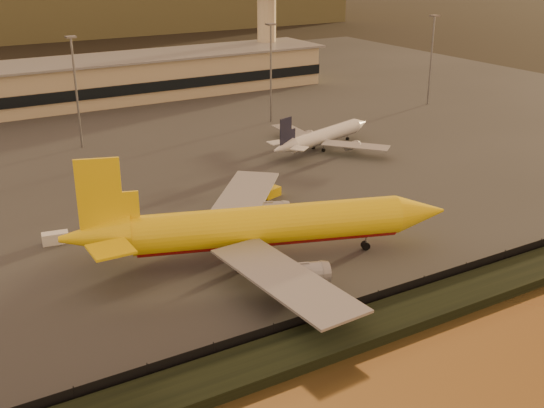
{
  "coord_description": "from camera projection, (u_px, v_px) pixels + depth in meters",
  "views": [
    {
      "loc": [
        -50.45,
        -73.46,
        45.31
      ],
      "look_at": [
        0.78,
        12.0,
        6.57
      ],
      "focal_mm": 45.0,
      "sensor_mm": 36.0,
      "label": 1
    }
  ],
  "objects": [
    {
      "name": "ground",
      "position": [
        310.0,
        272.0,
        99.32
      ],
      "size": [
        900.0,
        900.0,
        0.0
      ],
      "primitive_type": "plane",
      "color": "black",
      "rests_on": "ground"
    },
    {
      "name": "embankment",
      "position": [
        385.0,
        320.0,
        85.48
      ],
      "size": [
        320.0,
        7.0,
        1.4
      ],
      "primitive_type": "cube",
      "color": "black",
      "rests_on": "ground"
    },
    {
      "name": "tarmac",
      "position": [
        104.0,
        128.0,
        175.23
      ],
      "size": [
        320.0,
        220.0,
        0.2
      ],
      "primitive_type": "cube",
      "color": "#2D2D2D",
      "rests_on": "ground"
    },
    {
      "name": "perimeter_fence",
      "position": [
        366.0,
        303.0,
        88.46
      ],
      "size": [
        300.0,
        0.05,
        2.2
      ],
      "primitive_type": "cube",
      "color": "black",
      "rests_on": "tarmac"
    },
    {
      "name": "terminal_building",
      "position": [
        17.0,
        89.0,
        190.47
      ],
      "size": [
        202.0,
        25.0,
        12.6
      ],
      "color": "#C3B287",
      "rests_on": "tarmac"
    },
    {
      "name": "control_tower",
      "position": [
        267.0,
        15.0,
        229.74
      ],
      "size": [
        11.2,
        11.2,
        35.5
      ],
      "color": "#C3B287",
      "rests_on": "tarmac"
    },
    {
      "name": "apron_light_masts",
      "position": [
        187.0,
        74.0,
        160.78
      ],
      "size": [
        152.2,
        12.2,
        25.4
      ],
      "color": "slate",
      "rests_on": "tarmac"
    },
    {
      "name": "dhl_cargo_jet",
      "position": [
        262.0,
        227.0,
        101.22
      ],
      "size": [
        56.83,
        54.08,
        17.42
      ],
      "rotation": [
        0.0,
        0.0,
        -0.33
      ],
      "color": "yellow",
      "rests_on": "tarmac"
    },
    {
      "name": "white_narrowbody_jet",
      "position": [
        323.0,
        136.0,
        156.42
      ],
      "size": [
        33.43,
        31.8,
        9.82
      ],
      "rotation": [
        0.0,
        0.0,
        0.31
      ],
      "color": "silver",
      "rests_on": "tarmac"
    },
    {
      "name": "gse_vehicle_yellow",
      "position": [
        271.0,
        192.0,
        127.7
      ],
      "size": [
        4.18,
        2.82,
        1.72
      ],
      "primitive_type": "cube",
      "rotation": [
        0.0,
        0.0,
        0.31
      ],
      "color": "yellow",
      "rests_on": "tarmac"
    },
    {
      "name": "gse_vehicle_white",
      "position": [
        55.0,
        238.0,
        108.09
      ],
      "size": [
        4.31,
        2.5,
        1.83
      ],
      "primitive_type": "cube",
      "rotation": [
        0.0,
        0.0,
        -0.17
      ],
      "color": "silver",
      "rests_on": "tarmac"
    }
  ]
}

